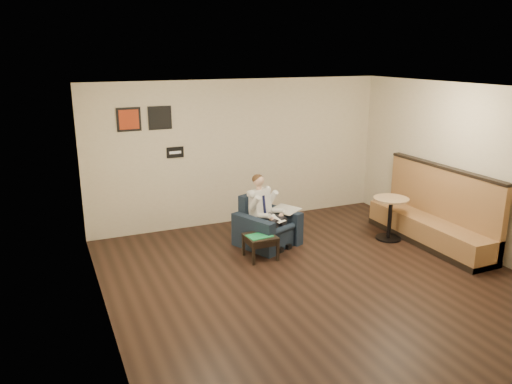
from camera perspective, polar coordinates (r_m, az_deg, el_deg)
name	(u,v)px	position (r m, az deg, el deg)	size (l,w,h in m)	color
ground	(316,279)	(7.65, 6.82, -9.87)	(6.00, 6.00, 0.00)	black
wall_back	(240,152)	(9.78, -1.82, 4.59)	(6.00, 0.02, 2.80)	beige
wall_front	(490,271)	(4.98, 25.21, -8.22)	(6.00, 0.02, 2.80)	beige
wall_left	(101,217)	(6.23, -17.31, -2.69)	(0.02, 6.00, 2.80)	beige
wall_right	(475,170)	(9.04, 23.78, 2.30)	(0.02, 6.00, 2.80)	beige
ceiling	(322,90)	(6.92, 7.58, 11.52)	(6.00, 6.00, 0.02)	white
seating_sign	(175,152)	(9.35, -9.22, 4.49)	(0.32, 0.02, 0.20)	black
art_print_left	(129,119)	(9.09, -14.33, 8.04)	(0.42, 0.03, 0.42)	#AD3315
art_print_right	(160,118)	(9.19, -10.92, 8.33)	(0.42, 0.03, 0.42)	black
armchair	(267,221)	(8.73, 1.32, -3.38)	(0.90, 0.90, 0.87)	black
seated_man	(272,214)	(8.60, 1.88, -2.54)	(0.57, 0.85, 1.19)	silver
lap_papers	(276,219)	(8.56, 2.35, -3.06)	(0.20, 0.28, 0.01)	white
newspaper	(285,209)	(8.88, 3.37, -2.00)	(0.38, 0.47, 0.01)	silver
side_table	(260,247)	(8.26, 0.51, -6.28)	(0.48, 0.48, 0.39)	black
green_folder	(259,236)	(8.16, 0.39, -5.03)	(0.39, 0.28, 0.01)	green
coffee_mug	(267,230)	(8.32, 1.21, -4.35)	(0.07, 0.07, 0.08)	white
smartphone	(259,232)	(8.32, 0.40, -4.62)	(0.12, 0.06, 0.01)	black
banquette	(431,207)	(9.26, 19.38, -1.59)	(0.63, 2.65, 1.35)	olive
cafe_table	(390,219)	(9.33, 15.04, -2.95)	(0.63, 0.63, 0.78)	#A7815B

